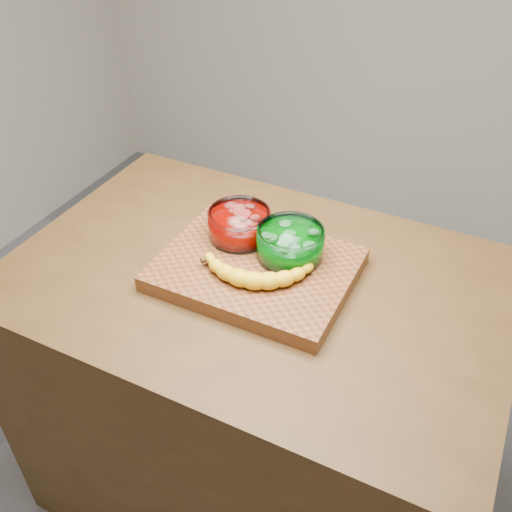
% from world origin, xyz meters
% --- Properties ---
extents(ground, '(3.50, 3.50, 0.00)m').
position_xyz_m(ground, '(0.00, 0.00, 0.00)').
color(ground, '#58585C').
rests_on(ground, ground).
extents(counter, '(1.20, 0.80, 0.90)m').
position_xyz_m(counter, '(0.00, 0.00, 0.45)').
color(counter, '#4F3317').
rests_on(counter, ground).
extents(cutting_board, '(0.45, 0.35, 0.04)m').
position_xyz_m(cutting_board, '(0.00, 0.00, 0.92)').
color(cutting_board, brown).
rests_on(cutting_board, counter).
extents(bowl_red, '(0.15, 0.15, 0.07)m').
position_xyz_m(bowl_red, '(-0.08, 0.08, 0.98)').
color(bowl_red, white).
rests_on(bowl_red, cutting_board).
extents(bowl_green, '(0.16, 0.16, 0.07)m').
position_xyz_m(bowl_green, '(0.06, 0.06, 0.98)').
color(bowl_green, white).
rests_on(bowl_green, cutting_board).
extents(banana, '(0.28, 0.17, 0.04)m').
position_xyz_m(banana, '(0.02, -0.04, 0.96)').
color(banana, yellow).
rests_on(banana, cutting_board).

